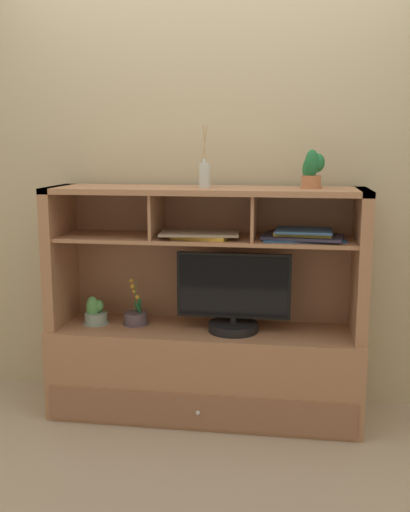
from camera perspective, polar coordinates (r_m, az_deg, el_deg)
The scene contains 10 objects.
floor_plane at distance 3.44m, azimuth -0.00°, elevation -14.94°, with size 6.00×6.00×0.02m, color tan.
back_wall at distance 3.36m, azimuth 0.68°, elevation 9.38°, with size 6.00×0.02×2.80m, color tan.
media_console at distance 3.29m, azimuth 0.02°, elevation -8.63°, with size 1.69×0.50×1.26m.
tv_monitor at distance 3.15m, azimuth 2.77°, elevation -4.16°, with size 0.61×0.27×0.43m.
potted_orchid at distance 3.33m, azimuth -6.70°, elevation -5.89°, with size 0.15×0.15×0.26m.
potted_fern at distance 3.37m, azimuth -10.58°, elevation -5.47°, with size 0.14×0.14×0.16m.
magazine_stack_left at distance 3.08m, azimuth 9.47°, elevation 2.01°, with size 0.44×0.30×0.06m.
magazine_stack_centre at distance 3.09m, azimuth -0.43°, elevation 2.07°, with size 0.43×0.25×0.03m.
diffuser_bottle at distance 3.09m, azimuth -0.04°, elevation 7.92°, with size 0.06×0.06×0.32m.
potted_succulent at distance 3.09m, azimuth 10.29°, elevation 8.17°, with size 0.12×0.12×0.20m.
Camera 1 is at (0.46, -3.07, 1.47)m, focal length 41.36 mm.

